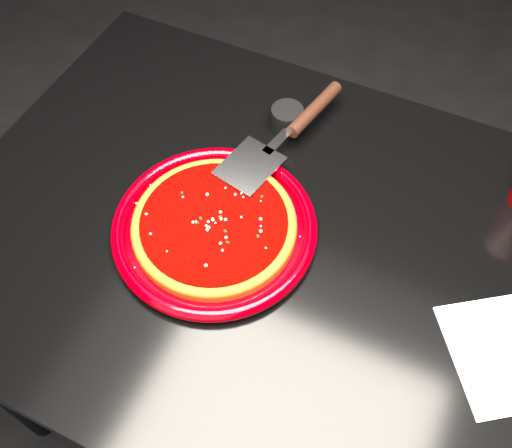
{
  "coord_description": "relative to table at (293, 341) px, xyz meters",
  "views": [
    {
      "loc": [
        0.13,
        -0.46,
        1.53
      ],
      "look_at": [
        -0.09,
        0.0,
        0.77
      ],
      "focal_mm": 40.0,
      "sensor_mm": 36.0,
      "label": 1
    }
  ],
  "objects": [
    {
      "name": "floor",
      "position": [
        0.0,
        0.0,
        -0.38
      ],
      "size": [
        4.0,
        4.0,
        0.01
      ],
      "primitive_type": "cube",
      "color": "black",
      "rests_on": "ground"
    },
    {
      "name": "pizza_crust_rim",
      "position": [
        -0.15,
        -0.03,
        0.4
      ],
      "size": [
        0.33,
        0.33,
        0.02
      ],
      "primitive_type": "torus",
      "rotation": [
        0.0,
        0.0,
        0.3
      ],
      "color": "brown",
      "rests_on": "plate"
    },
    {
      "name": "pizza_crust",
      "position": [
        -0.15,
        -0.03,
        0.39
      ],
      "size": [
        0.33,
        0.33,
        0.01
      ],
      "primitive_type": "cylinder",
      "rotation": [
        0.0,
        0.0,
        0.3
      ],
      "color": "brown",
      "rests_on": "plate"
    },
    {
      "name": "pizza_server",
      "position": [
        -0.12,
        0.18,
        0.42
      ],
      "size": [
        0.17,
        0.37,
        0.03
      ],
      "primitive_type": null,
      "rotation": [
        0.0,
        0.0,
        -0.21
      ],
      "color": "silver",
      "rests_on": "plate"
    },
    {
      "name": "ramekin",
      "position": [
        -0.14,
        0.23,
        0.4
      ],
      "size": [
        0.06,
        0.06,
        0.05
      ],
      "primitive_type": "cylinder",
      "rotation": [
        0.0,
        0.0,
        -0.1
      ],
      "color": "black",
      "rests_on": "table"
    },
    {
      "name": "parmesan_dusting",
      "position": [
        -0.15,
        -0.03,
        0.41
      ],
      "size": [
        0.23,
        0.23,
        0.01
      ],
      "primitive_type": null,
      "color": "beige",
      "rests_on": "plate"
    },
    {
      "name": "table",
      "position": [
        0.0,
        0.0,
        0.0
      ],
      "size": [
        1.2,
        0.8,
        0.75
      ],
      "primitive_type": "cube",
      "color": "black",
      "rests_on": "floor"
    },
    {
      "name": "basil_flecks",
      "position": [
        -0.15,
        -0.03,
        0.41
      ],
      "size": [
        0.21,
        0.21,
        0.0
      ],
      "primitive_type": null,
      "color": "black",
      "rests_on": "plate"
    },
    {
      "name": "pizza_sauce",
      "position": [
        -0.15,
        -0.03,
        0.4
      ],
      "size": [
        0.3,
        0.3,
        0.01
      ],
      "primitive_type": "cylinder",
      "rotation": [
        0.0,
        0.0,
        0.3
      ],
      "color": "#6B0300",
      "rests_on": "plate"
    },
    {
      "name": "plate",
      "position": [
        -0.15,
        -0.03,
        0.39
      ],
      "size": [
        0.42,
        0.42,
        0.02
      ],
      "primitive_type": "cylinder",
      "rotation": [
        0.0,
        0.0,
        0.3
      ],
      "color": "#7E0006",
      "rests_on": "table"
    },
    {
      "name": "napkin_a",
      "position": [
        0.33,
        -0.03,
        0.38
      ],
      "size": [
        0.24,
        0.24,
        0.0
      ],
      "primitive_type": "cube",
      "rotation": [
        0.0,
        0.0,
        0.61
      ],
      "color": "silver",
      "rests_on": "table"
    }
  ]
}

